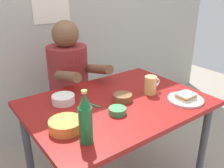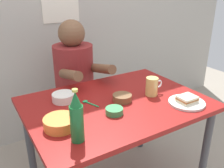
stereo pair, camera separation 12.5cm
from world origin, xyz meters
The scene contains 12 objects.
dining_table centered at (0.00, 0.00, 0.65)m, with size 1.10×0.80×0.74m.
stool centered at (-0.01, 0.63, 0.35)m, with size 0.34×0.34×0.45m.
person_seated centered at (-0.01, 0.62, 0.77)m, with size 0.33×0.56×0.72m.
plate_orange centered at (0.35, -0.25, 0.75)m, with size 0.22×0.22×0.01m, color silver.
sandwich centered at (0.35, -0.25, 0.77)m, with size 0.11×0.09×0.04m.
beer_mug centered at (0.25, -0.04, 0.80)m, with size 0.13×0.08×0.12m.
beer_bottle centered at (-0.37, -0.25, 0.86)m, with size 0.06×0.06×0.26m.
soup_bowl_orange centered at (-0.40, -0.10, 0.77)m, with size 0.17×0.17×0.05m.
condiment_bowl_brown centered at (0.04, -0.01, 0.76)m, with size 0.12×0.12×0.04m.
rice_bowl_white centered at (-0.28, 0.18, 0.77)m, with size 0.14×0.14×0.05m.
dip_bowl_green centered at (-0.09, -0.12, 0.76)m, with size 0.10×0.10×0.03m.
spoon centered at (-0.16, 0.07, 0.75)m, with size 0.06×0.12×0.01m.
Camera 2 is at (-0.73, -1.14, 1.42)m, focal length 38.93 mm.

